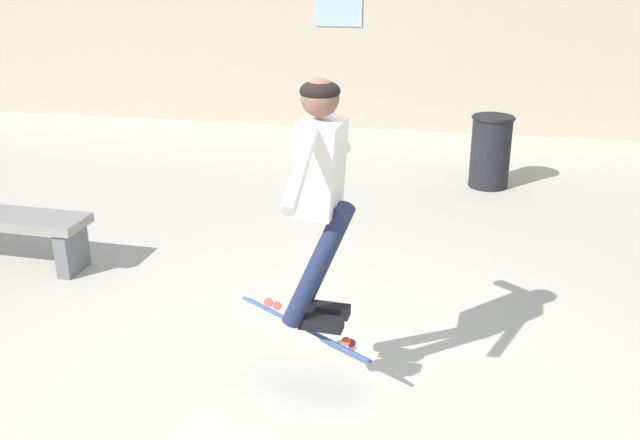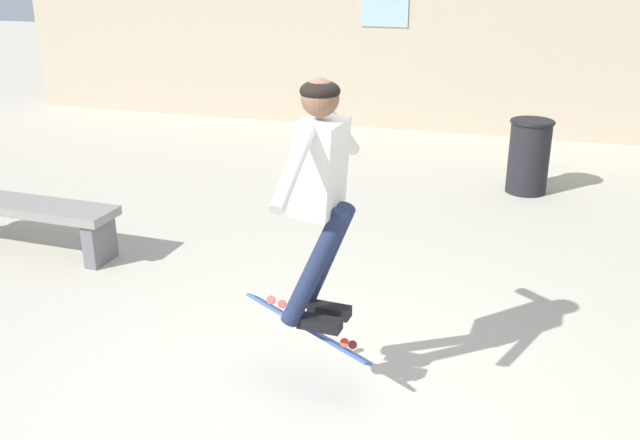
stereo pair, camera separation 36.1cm
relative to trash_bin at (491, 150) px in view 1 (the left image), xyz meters
name	(u,v)px [view 1 (the left image)]	position (x,y,z in m)	size (l,w,h in m)	color
ground_plane	(324,417)	(-1.06, -4.69, -0.44)	(40.00, 40.00, 0.00)	beige
trash_bin	(491,150)	(0.00, 0.00, 0.00)	(0.49, 0.49, 0.84)	black
skater	(320,182)	(-1.13, -4.46, 0.95)	(0.41, 1.25, 1.46)	silver
skateboard_flipping	(307,329)	(-1.23, -4.39, -0.03)	(0.83, 0.38, 0.39)	#2D519E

